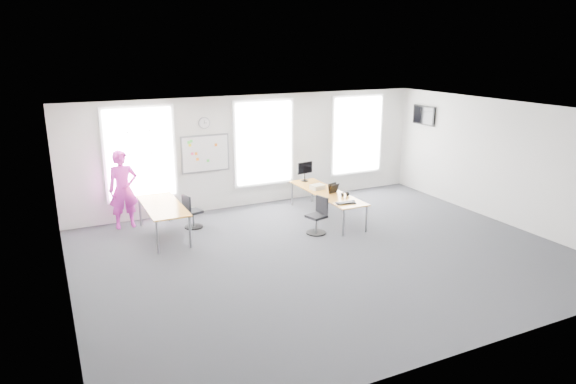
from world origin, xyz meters
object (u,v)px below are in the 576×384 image
chair_right (318,217)px  headphones (345,194)px  desk_right (327,194)px  person (123,189)px  monitor (305,170)px  chair_left (191,213)px  keyboard (346,203)px  desk_left (163,208)px

chair_right → headphones: bearing=95.2°
desk_right → person: person is taller
desk_right → monitor: 1.24m
chair_left → headphones: (3.51, -1.28, 0.37)m
chair_right → person: (-4.00, 2.39, 0.56)m
person → keyboard: (4.64, -2.55, -0.25)m
desk_right → chair_right: 1.18m
chair_left → keyboard: size_ratio=1.80×
chair_left → headphones: chair_left is taller
desk_left → keyboard: size_ratio=4.45×
chair_right → desk_right: bearing=125.1°
chair_right → chair_left: 3.04m
chair_left → person: size_ratio=0.44×
chair_right → monitor: size_ratio=1.63×
chair_left → desk_right: bearing=-118.2°
headphones → monitor: (-0.20, 1.73, 0.27)m
chair_right → monitor: monitor is taller
desk_right → desk_left: 4.06m
person → monitor: 4.74m
person → keyboard: size_ratio=4.06×
headphones → monitor: size_ratio=0.35×
chair_right → desk_left: bearing=-127.6°
chair_left → chair_right: bearing=-137.9°
desk_right → keyboard: keyboard is taller
desk_left → person: 1.27m
desk_right → person: size_ratio=1.48×
chair_right → keyboard: 0.74m
chair_right → keyboard: (0.65, -0.17, 0.31)m
monitor → chair_left: bearing=178.0°
chair_right → person: size_ratio=0.46×
chair_left → monitor: monitor is taller
person → headphones: person is taller
desk_right → keyboard: (-0.09, -1.06, 0.06)m
chair_right → monitor: 2.29m
keyboard → headphones: 0.60m
keyboard → monitor: monitor is taller
desk_left → person: size_ratio=1.10×
person → chair_right: bearing=-32.2°
monitor → desk_right: bearing=-99.6°
chair_right → headphones: chair_right is taller
chair_left → person: person is taller
chair_right → chair_left: (-2.57, 1.63, -0.01)m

